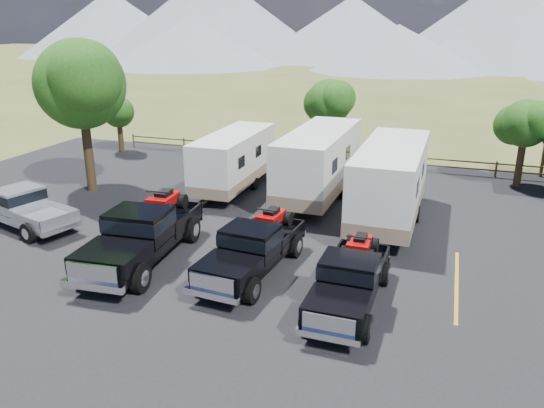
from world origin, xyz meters
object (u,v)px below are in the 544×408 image
(rig_right, at_px, (350,278))
(trailer_center, at_px, (319,163))
(rig_center, at_px, (253,247))
(tree_big_nw, at_px, (80,84))
(rig_left, at_px, (144,232))
(trailer_left, at_px, (234,160))
(person_a, at_px, (141,240))
(pickup_silver, at_px, (22,207))
(trailer_right, at_px, (390,182))
(person_b, at_px, (140,241))

(rig_right, relative_size, trailer_center, 0.57)
(rig_center, bearing_deg, trailer_center, 94.03)
(trailer_center, bearing_deg, tree_big_nw, -166.37)
(rig_left, bearing_deg, trailer_left, 87.08)
(rig_left, distance_m, person_a, 0.33)
(rig_right, bearing_deg, pickup_silver, 173.04)
(rig_center, xyz_separation_m, trailer_center, (0.15, 8.90, 0.85))
(tree_big_nw, bearing_deg, rig_left, -42.31)
(trailer_left, xyz_separation_m, person_a, (0.24, -9.53, -0.67))
(trailer_center, xyz_separation_m, pickup_silver, (-11.24, -8.00, -0.90))
(trailer_center, bearing_deg, rig_left, -114.16)
(tree_big_nw, height_order, trailer_right, tree_big_nw)
(rig_right, distance_m, trailer_right, 7.91)
(trailer_right, bearing_deg, rig_left, -138.73)
(rig_right, distance_m, trailer_left, 12.99)
(tree_big_nw, distance_m, person_b, 11.15)
(trailer_left, distance_m, person_a, 9.56)
(trailer_center, bearing_deg, trailer_right, -29.07)
(rig_left, bearing_deg, rig_right, -10.08)
(rig_left, xyz_separation_m, person_b, (0.00, -0.27, -0.24))
(tree_big_nw, distance_m, rig_center, 13.99)
(rig_center, distance_m, trailer_center, 8.94)
(rig_left, xyz_separation_m, trailer_left, (-0.19, 9.27, 0.48))
(trailer_left, xyz_separation_m, trailer_center, (4.59, -0.03, 0.23))
(person_b, bearing_deg, tree_big_nw, 124.44)
(trailer_left, relative_size, person_a, 4.75)
(tree_big_nw, relative_size, trailer_center, 0.79)
(rig_left, height_order, pickup_silver, rig_left)
(person_a, bearing_deg, person_b, 12.27)
(pickup_silver, bearing_deg, trailer_center, 141.68)
(trailer_center, height_order, trailer_right, trailer_right)
(person_a, relative_size, person_b, 1.05)
(trailer_left, distance_m, pickup_silver, 10.45)
(rig_right, bearing_deg, rig_left, 175.04)
(tree_big_nw, bearing_deg, pickup_silver, -84.67)
(rig_center, distance_m, person_b, 4.29)
(trailer_right, relative_size, pickup_silver, 1.63)
(trailer_center, bearing_deg, rig_right, -69.34)
(trailer_left, bearing_deg, person_a, -88.76)
(trailer_left, relative_size, trailer_right, 0.87)
(trailer_left, height_order, person_b, trailer_left)
(rig_center, xyz_separation_m, person_b, (-4.25, -0.62, -0.09))
(pickup_silver, relative_size, person_b, 3.52)
(rig_center, height_order, trailer_center, trailer_center)
(rig_left, relative_size, person_b, 4.03)
(trailer_center, bearing_deg, rig_center, -89.68)
(rig_center, relative_size, trailer_right, 0.61)
(rig_left, bearing_deg, trailer_center, 60.45)
(tree_big_nw, distance_m, trailer_left, 8.59)
(tree_big_nw, relative_size, pickup_silver, 1.28)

